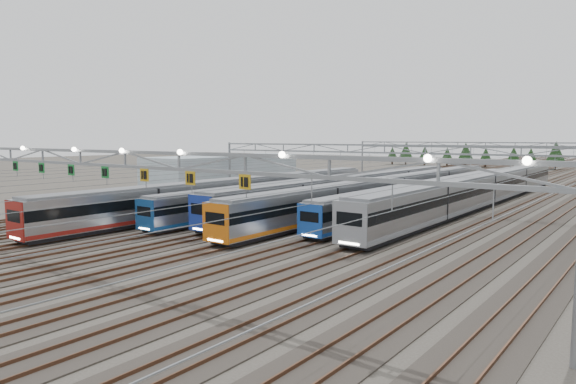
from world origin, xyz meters
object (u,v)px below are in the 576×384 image
Objects in this scene: train_b at (309,191)px; train_a at (239,193)px; train_c at (355,189)px; train_d at (394,190)px; train_f at (483,189)px; gantry_far at (485,150)px; train_e at (436,192)px; gantry_near at (123,162)px; west_shed at (224,171)px; gantry_mid at (384,156)px.

train_a is at bearing -118.34° from train_b.
train_c is 0.85× the size of train_d.
train_b is 0.81× the size of train_d.
train_f is at bearing 35.89° from train_b.
gantry_far is (-2.25, 46.69, 4.29)m from train_d.
gantry_far reaches higher than train_e.
train_f is 47.12m from gantry_near.
gantry_far is (2.25, 48.84, 4.25)m from train_c.
train_b reaches higher than train_e.
train_f reaches higher than train_c.
train_c is 32.81m from west_shed.
train_e is at bearing 32.23° from train_d.
train_f reaches higher than train_b.
train_a is 24.86m from train_e.
gantry_near is (11.20, -24.12, 4.96)m from train_a.
train_e is 1.01× the size of gantry_near.
gantry_far reaches higher than train_d.
train_f is (18.00, 13.03, 0.32)m from train_b.
train_d is 5.14m from gantry_mid.
gantry_mid is (2.25, 3.84, 4.25)m from train_c.
west_shed is at bearing 155.28° from train_b.
gantry_near reaches higher than train_a.
train_a is 0.95× the size of gantry_mid.
train_e is 6.18m from train_f.
train_d is at bearing -10.25° from west_shed.
west_shed is at bearing 169.75° from train_d.
gantry_mid reaches higher than train_b.
train_c is 36.68m from gantry_near.
train_a is at bearing -136.48° from train_f.
train_e is 42.14m from gantry_near.
train_e is 40.82m from west_shed.
gantry_near is 1.00× the size of gantry_far.
west_shed is (-33.89, -40.16, -3.59)m from gantry_far.
gantry_mid and gantry_far have the same top height.
train_b is 16.11m from train_e.
train_c is at bearing -120.36° from gantry_mid.
train_c is at bearing 93.48° from gantry_near.
gantry_near reaches higher than west_shed.
train_c is 16.35m from train_f.
train_a reaches higher than train_d.
gantry_mid is 1.00× the size of gantry_far.
gantry_near is at bearing -53.03° from west_shed.
train_b is 0.76× the size of train_f.
west_shed reaches higher than train_f.
train_c is at bearing -154.47° from train_d.
gantry_mid is (-2.25, 1.69, 4.29)m from train_d.
train_f is at bearing 43.21° from train_e.
gantry_mid is at bearing -170.37° from train_e.
gantry_far is at bearing 87.36° from train_c.
gantry_far is at bearing 98.75° from train_e.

